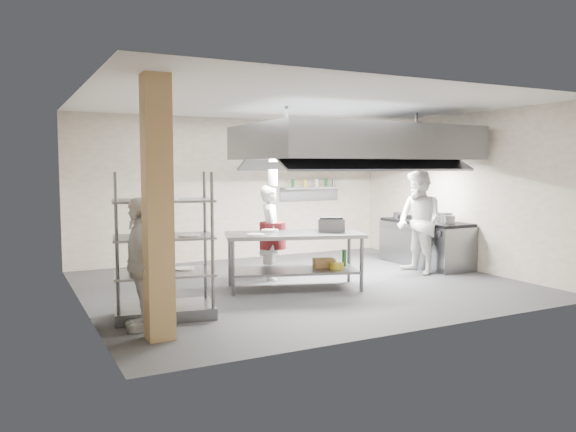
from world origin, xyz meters
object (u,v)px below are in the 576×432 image
cooking_range (425,244)px  chef_line (419,222)px  island (294,261)px  chef_plating (140,263)px  pass_rack (164,245)px  griddle (331,225)px  chef_head (271,233)px  stockpot (445,218)px

cooking_range → chef_line: chef_line is taller
island → chef_plating: chef_plating is taller
pass_rack → griddle: size_ratio=4.42×
chef_head → chef_plating: (-2.70, -2.02, -0.02)m
chef_line → chef_plating: bearing=-76.1°
island → cooking_range: 3.44m
island → chef_head: size_ratio=1.33×
cooking_range → chef_head: 3.41m
chef_head → chef_line: chef_line is taller
island → cooking_range: size_ratio=1.10×
island → cooking_range: island is taller
chef_plating → griddle: (3.37, 1.10, 0.21)m
island → chef_plating: 2.98m
island → stockpot: stockpot is taller
pass_rack → chef_head: pass_rack is taller
stockpot → griddle: bearing=-173.6°
chef_line → griddle: chef_line is taller
chef_head → stockpot: chef_head is taller
pass_rack → chef_head: 2.81m
chef_plating → griddle: bearing=111.8°
pass_rack → chef_plating: size_ratio=1.18×
pass_rack → chef_head: bearing=45.2°
griddle → stockpot: (2.76, 0.31, -0.02)m
island → pass_rack: bearing=-144.1°
island → stockpot: (3.41, 0.24, 0.54)m
pass_rack → stockpot: bearing=20.1°
pass_rack → cooking_range: size_ratio=0.95×
chef_head → griddle: bearing=-125.4°
cooking_range → chef_plating: bearing=-162.6°
stockpot → chef_head: bearing=170.0°
chef_plating → chef_line: bearing=106.9°
chef_head → chef_plating: size_ratio=1.03×
chef_head → chef_line: 2.78m
griddle → chef_line: bearing=33.0°
pass_rack → cooking_range: (5.68, 1.49, -0.53)m
cooking_range → chef_line: bearing=-138.1°
griddle → stockpot: 2.78m
pass_rack → chef_line: bearing=20.0°
griddle → chef_head: bearing=154.5°
stockpot → chef_plating: bearing=-167.0°
island → chef_head: 0.93m
island → chef_line: bearing=19.8°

